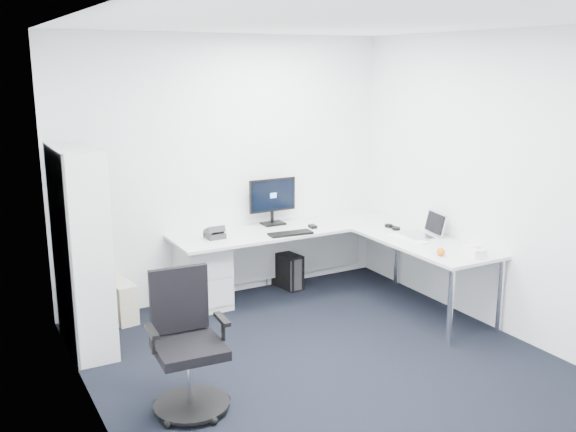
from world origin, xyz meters
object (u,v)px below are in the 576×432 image
l_desk (306,270)px  monitor (273,201)px  bookshelf (81,250)px  laptop (417,225)px  task_chair (189,345)px

l_desk → monitor: bearing=98.9°
bookshelf → laptop: bearing=-11.3°
task_chair → bookshelf: bearing=109.8°
monitor → l_desk: bearing=-81.5°
bookshelf → l_desk: bearing=-1.3°
task_chair → laptop: (2.69, 0.83, 0.35)m
bookshelf → task_chair: 1.55m
l_desk → laptop: size_ratio=7.25×
task_chair → monitor: (1.67, 1.95, 0.48)m
l_desk → bookshelf: bearing=178.7°
bookshelf → laptop: (3.11, -0.62, -0.02)m
l_desk → monitor: 0.84m
l_desk → monitor: (-0.09, 0.55, 0.62)m
bookshelf → monitor: (2.09, 0.50, 0.11)m
monitor → laptop: (1.02, -1.12, -0.13)m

